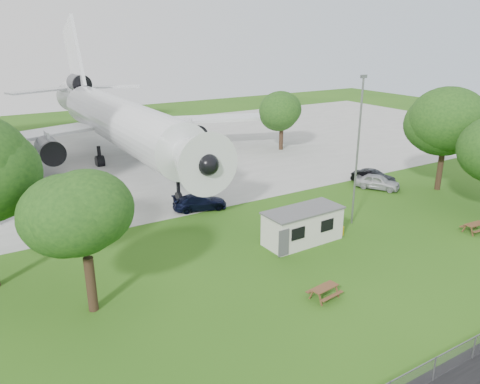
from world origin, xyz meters
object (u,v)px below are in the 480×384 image
airliner (117,119)px  site_cabin (303,226)px  picnic_east (474,232)px  picnic_west (324,298)px

airliner → site_cabin: bearing=-81.8°
site_cabin → picnic_east: 14.14m
picnic_west → picnic_east: size_ratio=1.00×
airliner → picnic_east: 40.39m
site_cabin → picnic_west: size_ratio=3.77×
airliner → picnic_west: airliner is taller
picnic_east → site_cabin: bearing=160.1°
airliner → site_cabin: airliner is taller
picnic_east → airliner: bearing=120.0°
airliner → picnic_west: 37.73m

